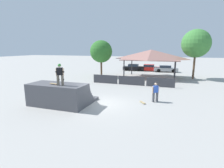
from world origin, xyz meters
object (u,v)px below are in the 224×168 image
parked_car_black (134,68)px  skateboard_on_ground (143,102)px  tree_beside_pavilion (196,44)px  bystander_walking (155,91)px  skateboard_on_deck (54,84)px  tree_far_back (101,52)px  parked_car_silver (165,69)px  parked_car_red (149,68)px  skater_on_deck (60,73)px

parked_car_black → skateboard_on_ground: bearing=-78.4°
tree_beside_pavilion → bystander_walking: bearing=-107.3°
skateboard_on_ground → skateboard_on_deck: bearing=-100.4°
tree_beside_pavilion → tree_far_back: 13.56m
skateboard_on_ground → parked_car_black: 21.02m
tree_beside_pavilion → parked_car_silver: bearing=122.2°
bystander_walking → tree_far_back: bearing=-89.0°
parked_car_black → bystander_walking: bearing=-75.5°
tree_beside_pavilion → parked_car_red: bearing=135.7°
skateboard_on_deck → bystander_walking: 8.00m
bystander_walking → skateboard_on_ground: size_ratio=2.13×
tree_beside_pavilion → parked_car_silver: (-4.10, 6.51, -4.38)m
skateboard_on_ground → parked_car_silver: size_ratio=0.17×
skater_on_deck → bystander_walking: 7.64m
tree_beside_pavilion → skateboard_on_ground: bearing=-109.9°
tree_beside_pavilion → parked_car_silver: 8.86m
tree_beside_pavilion → parked_car_black: (-10.11, 6.62, -4.38)m
skateboard_on_deck → bystander_walking: (7.07, 3.64, -0.87)m
skateboard_on_deck → tree_beside_pavilion: tree_beside_pavilion is taller
skater_on_deck → parked_car_red: 24.11m
bystander_walking → tree_far_back: size_ratio=0.29×
skateboard_on_ground → parked_car_black: bearing=158.1°
tree_beside_pavilion → tree_far_back: size_ratio=1.25×
tree_beside_pavilion → parked_car_silver: size_ratio=1.56×
skateboard_on_ground → tree_far_back: tree_far_back is taller
skateboard_on_ground → tree_far_back: size_ratio=0.14×
tree_far_back → parked_car_silver: size_ratio=1.24×
skater_on_deck → parked_car_silver: 24.32m
tree_beside_pavilion → tree_far_back: bearing=-169.9°
bystander_walking → parked_car_silver: size_ratio=0.36×
skater_on_deck → parked_car_red: (3.38, 23.79, -2.01)m
skateboard_on_deck → skateboard_on_ground: skateboard_on_deck is taller
skateboard_on_deck → parked_car_black: (1.04, 23.33, -1.16)m
skateboard_on_ground → tree_far_back: (-8.32, 11.40, 3.79)m
skateboard_on_ground → skater_on_deck: bearing=-96.6°
skater_on_deck → tree_beside_pavilion: tree_beside_pavilion is taller
parked_car_red → parked_car_silver: 3.03m
skater_on_deck → tree_far_back: tree_far_back is taller
skateboard_on_deck → skateboard_on_ground: (6.16, 2.95, -1.70)m
skater_on_deck → parked_car_silver: size_ratio=0.35×
skateboard_on_ground → tree_beside_pavilion: bearing=124.1°
tree_beside_pavilion → skateboard_on_deck: bearing=-123.7°
skateboard_on_deck → parked_car_silver: bearing=83.1°
skateboard_on_deck → parked_car_red: 24.01m
parked_car_black → tree_far_back: bearing=-112.1°
skateboard_on_deck → bystander_walking: skateboard_on_deck is taller
bystander_walking → skateboard_on_ground: (-0.90, -0.69, -0.83)m
bystander_walking → parked_car_black: bystander_walking is taller
skateboard_on_deck → parked_car_silver: 24.30m
tree_beside_pavilion → tree_far_back: tree_beside_pavilion is taller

